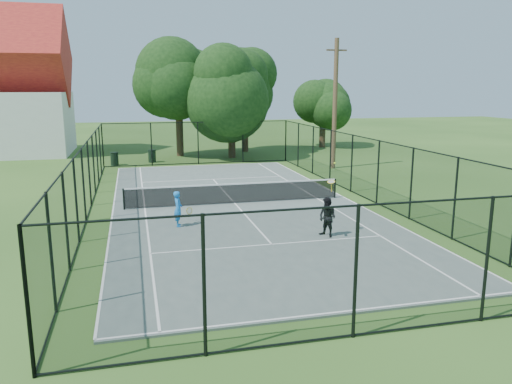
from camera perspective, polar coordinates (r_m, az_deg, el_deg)
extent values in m
plane|color=#2D501B|center=(23.31, -2.44, -1.45)|extent=(120.00, 120.00, 0.00)
cube|color=#505E5A|center=(23.31, -2.44, -1.38)|extent=(11.00, 24.00, 0.06)
cylinder|color=black|center=(22.77, -14.88, -0.79)|extent=(0.08, 0.08, 0.95)
cylinder|color=black|center=(24.65, 9.02, 0.42)|extent=(0.08, 0.08, 0.95)
cube|color=black|center=(23.20, -2.45, -0.16)|extent=(10.00, 0.03, 0.88)
cube|color=white|center=(23.11, -2.46, 0.92)|extent=(10.00, 0.05, 0.06)
cylinder|color=#332114|center=(40.29, -8.72, 6.72)|extent=(0.56, 0.56, 3.69)
sphere|color=black|center=(40.13, -8.88, 11.71)|extent=(6.65, 6.65, 6.65)
cylinder|color=#332114|center=(38.82, -2.78, 6.52)|extent=(0.56, 0.56, 3.51)
sphere|color=black|center=(38.65, -2.83, 11.45)|extent=(6.30, 6.30, 6.30)
cylinder|color=#332114|center=(42.52, -1.27, 7.06)|extent=(0.56, 0.56, 3.60)
sphere|color=black|center=(42.37, -1.29, 11.41)|extent=(5.71, 5.71, 5.71)
cylinder|color=#332114|center=(46.11, 7.59, 6.69)|extent=(0.56, 0.56, 2.56)
sphere|color=black|center=(45.96, 7.68, 9.66)|extent=(4.47, 4.47, 4.47)
cylinder|color=black|center=(36.36, -15.87, 3.64)|extent=(0.54, 0.54, 0.89)
cylinder|color=black|center=(36.30, -15.91, 4.37)|extent=(0.58, 0.58, 0.05)
cylinder|color=black|center=(37.22, -11.80, 4.01)|extent=(0.54, 0.54, 0.88)
cylinder|color=black|center=(37.16, -11.83, 4.71)|extent=(0.58, 0.58, 0.05)
cylinder|color=#4C3823|center=(33.90, 9.00, 9.84)|extent=(0.30, 0.30, 8.49)
cube|color=#4C3823|center=(33.96, 9.20, 15.71)|extent=(1.40, 0.10, 0.10)
imported|color=blue|center=(19.57, -8.90, -1.91)|extent=(0.38, 0.54, 1.39)
torus|color=gold|center=(19.79, -7.62, -2.14)|extent=(0.27, 0.18, 0.29)
cylinder|color=silver|center=(19.79, -7.62, -2.14)|extent=(0.23, 0.15, 0.25)
imported|color=black|center=(18.16, 8.16, -2.89)|extent=(0.82, 0.88, 1.44)
torus|color=gold|center=(18.30, 8.59, 1.17)|extent=(0.30, 0.28, 0.14)
cylinder|color=silver|center=(18.30, 8.59, 1.17)|extent=(0.26, 0.24, 0.11)
sphere|color=#CCE526|center=(18.45, 8.98, 3.29)|extent=(0.07, 0.07, 0.07)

